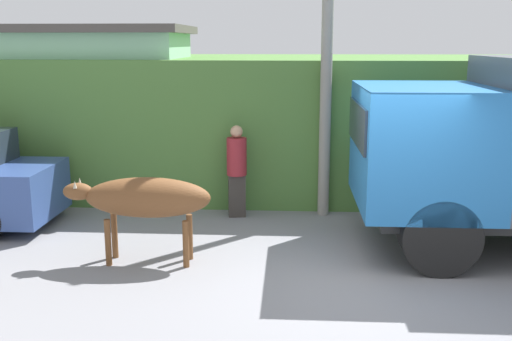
% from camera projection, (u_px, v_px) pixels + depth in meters
% --- Properties ---
extents(ground_plane, '(60.00, 60.00, 0.00)m').
position_uv_depth(ground_plane, '(365.00, 279.00, 8.15)').
color(ground_plane, gray).
extents(hillside_embankment, '(32.00, 5.61, 2.83)m').
position_uv_depth(hillside_embankment, '(336.00, 119.00, 13.78)').
color(hillside_embankment, '#4C7A38').
rests_on(hillside_embankment, ground_plane).
extents(building_backdrop, '(4.33, 2.70, 3.49)m').
position_uv_depth(building_backdrop, '(89.00, 108.00, 12.82)').
color(building_backdrop, '#8CC69E').
rests_on(building_backdrop, ground_plane).
extents(brown_cow, '(2.14, 0.58, 1.27)m').
position_uv_depth(brown_cow, '(145.00, 199.00, 8.57)').
color(brown_cow, brown).
rests_on(brown_cow, ground_plane).
extents(pedestrian_on_hill, '(0.42, 0.42, 1.69)m').
position_uv_depth(pedestrian_on_hill, '(237.00, 167.00, 10.88)').
color(pedestrian_on_hill, '#38332D').
rests_on(pedestrian_on_hill, ground_plane).
extents(utility_pole, '(0.90, 0.21, 6.43)m').
position_uv_depth(utility_pole, '(327.00, 31.00, 10.49)').
color(utility_pole, gray).
rests_on(utility_pole, ground_plane).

